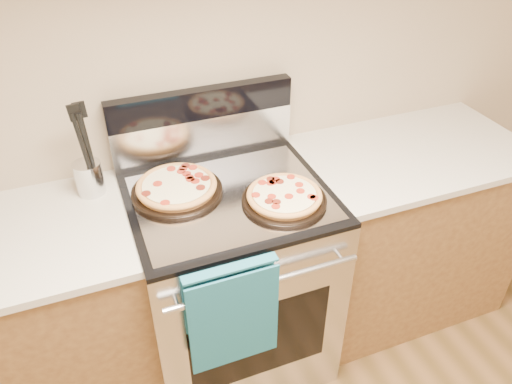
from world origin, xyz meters
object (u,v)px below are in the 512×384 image
object	(u,v)px
pepperoni_pizza_front	(284,197)
utensil_crock	(89,178)
range_body	(232,282)
pepperoni_pizza_back	(177,188)

from	to	relation	value
pepperoni_pizza_front	utensil_crock	xyz separation A→B (m)	(-0.65, 0.35, 0.03)
range_body	pepperoni_pizza_front	size ratio (longest dim) A/B	2.90
pepperoni_pizza_back	utensil_crock	bearing A→B (deg)	153.99
range_body	pepperoni_pizza_front	xyz separation A→B (m)	(0.17, -0.13, 0.50)
range_body	pepperoni_pizza_back	size ratio (longest dim) A/B	2.66
pepperoni_pizza_front	utensil_crock	size ratio (longest dim) A/B	2.38
pepperoni_pizza_back	pepperoni_pizza_front	size ratio (longest dim) A/B	1.09
pepperoni_pizza_back	pepperoni_pizza_front	bearing A→B (deg)	-29.41
pepperoni_pizza_front	range_body	bearing A→B (deg)	143.36
pepperoni_pizza_front	pepperoni_pizza_back	bearing A→B (deg)	150.59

